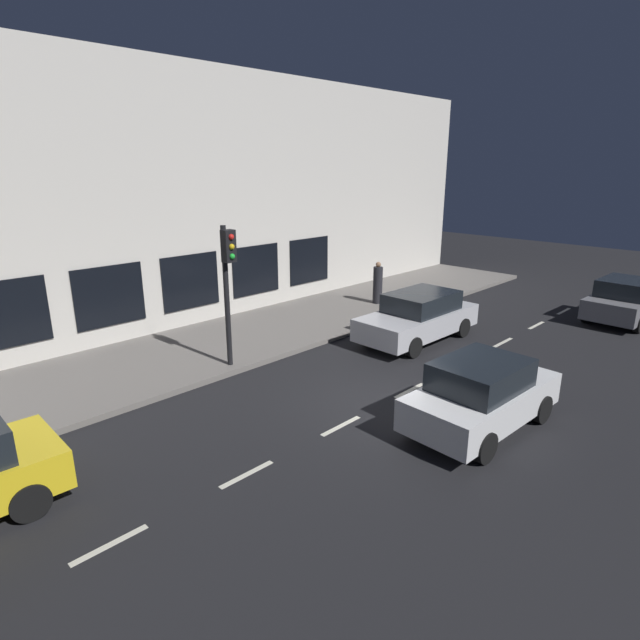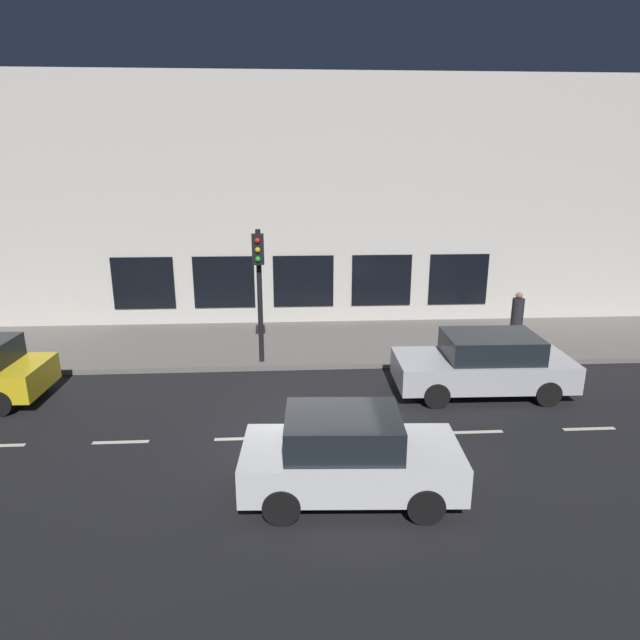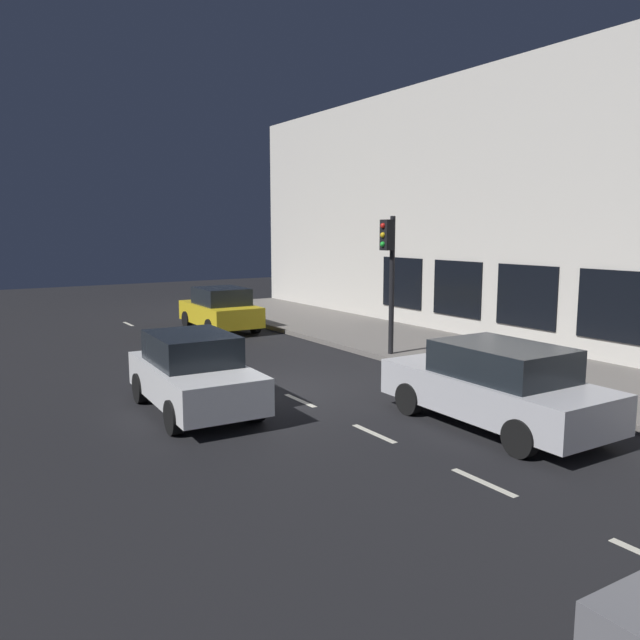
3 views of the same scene
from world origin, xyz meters
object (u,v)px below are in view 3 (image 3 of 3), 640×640
parked_car_2 (496,385)px  parked_car_3 (194,373)px  parked_car_1 (220,309)px  traffic_light (389,261)px

parked_car_2 → parked_car_3: bearing=138.4°
parked_car_2 → parked_car_3: size_ratio=1.14×
parked_car_1 → traffic_light: bearing=-73.1°
parked_car_2 → parked_car_3: same height
parked_car_1 → parked_car_2: same height
parked_car_1 → parked_car_3: bearing=-115.2°
traffic_light → parked_car_1: bearing=105.3°
parked_car_3 → traffic_light: bearing=-161.3°
traffic_light → parked_car_2: traffic_light is taller
traffic_light → parked_car_2: bearing=-110.4°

